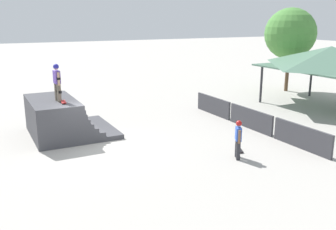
% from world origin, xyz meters
% --- Properties ---
extents(ground_plane, '(160.00, 160.00, 0.00)m').
position_xyz_m(ground_plane, '(0.00, 0.00, 0.00)').
color(ground_plane, '#ADA8A0').
extents(quarter_pipe_ramp, '(4.12, 3.94, 1.84)m').
position_xyz_m(quarter_pipe_ramp, '(-2.56, -0.97, 0.82)').
color(quarter_pipe_ramp, '#424247').
rests_on(quarter_pipe_ramp, ground).
extents(skater_on_deck, '(0.75, 0.27, 1.76)m').
position_xyz_m(skater_on_deck, '(-2.01, -1.08, 2.85)').
color(skater_on_deck, '#6B6051').
rests_on(skater_on_deck, quarter_pipe_ramp).
extents(skateboard_on_deck, '(0.78, 0.28, 0.09)m').
position_xyz_m(skateboard_on_deck, '(-1.48, -0.96, 1.90)').
color(skateboard_on_deck, silver).
rests_on(skateboard_on_deck, quarter_pipe_ramp).
extents(bystander_walking, '(0.60, 0.40, 1.62)m').
position_xyz_m(bystander_walking, '(4.05, 4.85, 0.95)').
color(bystander_walking, '#2D2D33').
rests_on(bystander_walking, ground).
extents(skateboard_on_ground, '(0.82, 0.51, 0.09)m').
position_xyz_m(skateboard_on_ground, '(3.31, 5.51, 0.06)').
color(skateboard_on_ground, red).
rests_on(skateboard_on_ground, ground).
extents(barrier_fence, '(10.27, 0.12, 1.05)m').
position_xyz_m(barrier_fence, '(0.88, 8.12, 0.52)').
color(barrier_fence, '#3D3D42').
rests_on(barrier_fence, ground).
extents(pavilion_shelter, '(8.18, 5.57, 3.97)m').
position_xyz_m(pavilion_shelter, '(-0.40, 15.26, 3.23)').
color(pavilion_shelter, '#2D2D33').
rests_on(pavilion_shelter, ground).
extents(tree_beside_pavilion, '(3.93, 3.93, 6.46)m').
position_xyz_m(tree_beside_pavilion, '(-6.22, 17.55, 4.48)').
color(tree_beside_pavilion, brown).
rests_on(tree_beside_pavilion, ground).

